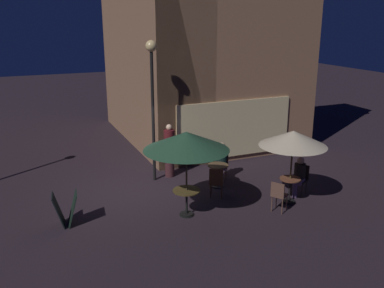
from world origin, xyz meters
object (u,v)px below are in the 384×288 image
(patio_umbrella_0, at_px, (186,141))
(cafe_chair_2, at_px, (216,180))
(patio_umbrella_1, at_px, (293,139))
(cafe_table_1, at_px, (290,187))
(menu_sandwich_board, at_px, (66,209))
(patron_seated_0, at_px, (299,174))
(patron_standing_2, at_px, (169,150))
(cafe_chair_0, at_px, (279,194))
(cafe_table_0, at_px, (187,197))
(cafe_chair_3, at_px, (222,163))
(cafe_chair_1, at_px, (301,177))
(cafe_table_2, at_px, (218,172))
(street_lamp_near_corner, at_px, (152,81))
(patron_seated_1, at_px, (221,159))

(patio_umbrella_0, distance_m, cafe_chair_2, 2.14)
(patio_umbrella_1, bearing_deg, cafe_chair_2, 147.77)
(patio_umbrella_1, bearing_deg, cafe_table_1, 0.00)
(menu_sandwich_board, relative_size, patron_seated_0, 0.72)
(patio_umbrella_0, distance_m, patron_standing_2, 3.27)
(menu_sandwich_board, distance_m, patron_seated_0, 6.80)
(cafe_chair_0, relative_size, patron_seated_0, 0.74)
(cafe_table_1, height_order, patio_umbrella_0, patio_umbrella_0)
(cafe_table_1, bearing_deg, patio_umbrella_1, 0.00)
(cafe_table_0, xyz_separation_m, cafe_chair_0, (2.40, -0.82, 0.00))
(cafe_chair_0, bearing_deg, cafe_chair_3, 62.56)
(cafe_chair_1, xyz_separation_m, patron_seated_0, (-0.13, -0.08, 0.14))
(patio_umbrella_1, xyz_separation_m, cafe_chair_2, (-1.81, 1.14, -1.39))
(patio_umbrella_1, height_order, patron_seated_0, patio_umbrella_1)
(cafe_table_0, xyz_separation_m, cafe_table_2, (1.69, 1.50, -0.04))
(cafe_chair_0, bearing_deg, cafe_chair_1, -0.47)
(cafe_table_1, relative_size, patron_standing_2, 0.41)
(cafe_chair_0, relative_size, cafe_chair_3, 0.99)
(cafe_table_2, height_order, patio_umbrella_1, patio_umbrella_1)
(cafe_chair_2, height_order, patron_seated_0, patron_seated_0)
(cafe_table_0, distance_m, patron_standing_2, 3.06)
(street_lamp_near_corner, distance_m, menu_sandwich_board, 4.74)
(cafe_table_0, distance_m, patio_umbrella_0, 1.57)
(patron_standing_2, bearing_deg, patio_umbrella_0, -19.98)
(cafe_table_2, height_order, cafe_chair_3, cafe_chair_3)
(street_lamp_near_corner, distance_m, cafe_chair_2, 3.67)
(cafe_chair_2, height_order, patron_seated_1, patron_seated_1)
(patio_umbrella_0, height_order, cafe_chair_2, patio_umbrella_0)
(cafe_table_2, relative_size, patron_seated_0, 0.61)
(street_lamp_near_corner, bearing_deg, menu_sandwich_board, -145.67)
(menu_sandwich_board, relative_size, cafe_chair_1, 0.94)
(cafe_table_2, relative_size, patio_umbrella_1, 0.34)
(cafe_table_1, distance_m, patio_umbrella_1, 1.45)
(patio_umbrella_1, bearing_deg, patio_umbrella_0, 172.57)
(cafe_table_0, bearing_deg, patron_seated_1, 44.13)
(patron_seated_0, height_order, patron_seated_1, patron_seated_1)
(cafe_chair_3, xyz_separation_m, patron_seated_0, (1.48, -2.18, 0.14))
(cafe_chair_0, distance_m, patron_standing_2, 4.22)
(patio_umbrella_0, height_order, cafe_chair_1, patio_umbrella_0)
(patio_umbrella_1, xyz_separation_m, patron_standing_2, (-2.47, 3.38, -1.02))
(street_lamp_near_corner, relative_size, patron_seated_0, 3.79)
(menu_sandwich_board, height_order, cafe_table_2, menu_sandwich_board)
(cafe_chair_0, bearing_deg, patron_standing_2, 83.17)
(menu_sandwich_board, height_order, cafe_table_0, menu_sandwich_board)
(patron_seated_1, relative_size, patron_standing_2, 0.70)
(cafe_chair_0, height_order, patron_seated_1, patron_seated_1)
(cafe_chair_1, bearing_deg, cafe_table_0, -30.89)
(cafe_chair_3, bearing_deg, patron_seated_0, 71.06)
(cafe_table_1, height_order, cafe_chair_3, cafe_chair_3)
(patio_umbrella_0, distance_m, patio_umbrella_1, 3.11)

